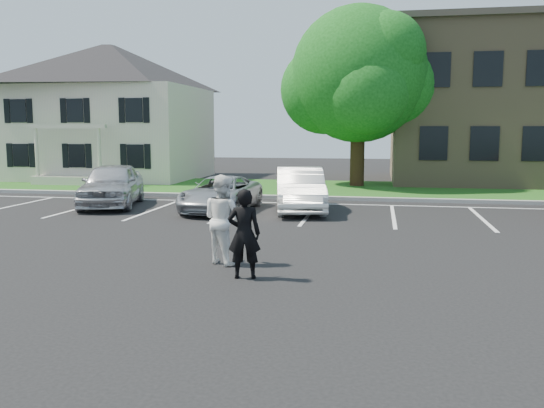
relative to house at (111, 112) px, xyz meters
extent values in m
plane|color=black|center=(13.00, -19.97, -3.83)|extent=(90.00, 90.00, 0.00)
cube|color=gray|center=(13.00, -7.97, -3.75)|extent=(40.00, 0.30, 0.15)
cube|color=#25521D|center=(13.00, -3.97, -3.79)|extent=(44.00, 8.00, 0.08)
cube|color=silver|center=(1.80, -11.97, -3.82)|extent=(0.12, 5.20, 0.01)
cube|color=silver|center=(4.60, -11.97, -3.82)|extent=(0.12, 5.20, 0.01)
cube|color=silver|center=(7.40, -11.97, -3.82)|extent=(0.12, 5.20, 0.01)
cube|color=silver|center=(10.20, -11.97, -3.82)|extent=(0.12, 5.20, 0.01)
cube|color=silver|center=(13.00, -11.97, -3.82)|extent=(0.12, 5.20, 0.01)
cube|color=silver|center=(15.80, -11.97, -3.82)|extent=(0.12, 5.20, 0.01)
cube|color=silver|center=(18.60, -11.97, -3.82)|extent=(0.12, 5.20, 0.01)
cube|color=silver|center=(14.40, -9.27, -3.82)|extent=(34.00, 0.12, 0.01)
cube|color=beige|center=(0.00, 0.03, -1.23)|extent=(10.00, 8.00, 5.20)
pyramid|color=black|center=(0.00, 0.03, 2.57)|extent=(10.30, 8.24, 2.40)
cube|color=beige|center=(0.00, -4.27, -3.58)|extent=(4.00, 1.60, 0.50)
cylinder|color=beige|center=(-1.70, -4.87, -2.48)|extent=(0.18, 0.18, 2.70)
cylinder|color=beige|center=(1.70, -4.87, -2.48)|extent=(0.18, 0.18, 2.70)
cube|color=beige|center=(0.00, -4.87, -0.83)|extent=(4.20, 0.25, 0.20)
cube|color=black|center=(0.00, -3.99, -2.33)|extent=(0.90, 0.06, 1.20)
cube|color=black|center=(0.00, -3.99, -0.03)|extent=(0.90, 0.06, 1.20)
cube|color=black|center=(-0.65, -3.99, -2.33)|extent=(0.32, 0.05, 1.25)
cube|color=black|center=(0.65, -3.99, -2.33)|extent=(0.32, 0.05, 1.25)
cube|color=black|center=(17.80, -3.00, -1.63)|extent=(1.30, 0.06, 1.60)
cube|color=black|center=(17.80, -3.00, 1.77)|extent=(1.30, 0.06, 1.60)
cube|color=black|center=(20.10, -3.00, -1.63)|extent=(1.30, 0.06, 1.60)
cube|color=black|center=(20.10, -3.00, 1.77)|extent=(1.30, 0.06, 1.60)
cube|color=black|center=(22.40, -3.00, -1.63)|extent=(1.30, 0.06, 1.60)
cube|color=black|center=(22.40, -3.00, 1.77)|extent=(1.30, 0.06, 1.60)
cylinder|color=black|center=(14.22, -2.49, -2.23)|extent=(0.70, 0.70, 3.20)
sphere|color=#0F4A11|center=(14.22, -2.49, 1.67)|extent=(6.60, 6.60, 6.60)
sphere|color=#0F4A11|center=(15.82, -1.79, 1.17)|extent=(4.60, 4.60, 4.60)
sphere|color=#0F4A11|center=(12.52, -2.09, 0.97)|extent=(4.40, 4.40, 4.40)
sphere|color=#0F4A11|center=(14.62, -3.99, 0.77)|extent=(4.00, 4.00, 4.00)
sphere|color=#0F4A11|center=(13.62, -0.89, 1.97)|extent=(4.20, 4.20, 4.20)
sphere|color=#0F4A11|center=(15.42, -3.39, 2.57)|extent=(3.80, 3.80, 3.80)
imported|color=black|center=(12.76, -20.62, -2.95)|extent=(0.71, 0.53, 1.76)
imported|color=white|center=(12.02, -19.48, -2.87)|extent=(1.18, 1.12, 1.92)
imported|color=silver|center=(5.46, -11.29, -3.02)|extent=(3.06, 5.09, 1.62)
imported|color=#A8AAB0|center=(9.84, -11.85, -3.22)|extent=(2.32, 4.53, 1.22)
imported|color=white|center=(12.58, -11.31, -3.07)|extent=(2.42, 4.83, 1.52)
camera|label=1|loc=(15.29, -31.27, -0.93)|focal=38.00mm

